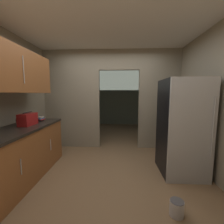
{
  "coord_description": "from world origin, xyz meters",
  "views": [
    {
      "loc": [
        0.21,
        -2.43,
        1.45
      ],
      "look_at": [
        0.06,
        0.71,
        1.07
      ],
      "focal_mm": 23.74,
      "sensor_mm": 36.0,
      "label": 1
    }
  ],
  "objects_px": {
    "paint_can": "(177,208)",
    "boombox": "(28,119)",
    "refrigerator": "(182,127)",
    "book_stack": "(40,119)"
  },
  "relations": [
    {
      "from": "paint_can",
      "to": "boombox",
      "type": "bearing_deg",
      "value": 159.24
    },
    {
      "from": "refrigerator",
      "to": "boombox",
      "type": "distance_m",
      "value": 2.78
    },
    {
      "from": "refrigerator",
      "to": "boombox",
      "type": "relative_size",
      "value": 4.77
    },
    {
      "from": "paint_can",
      "to": "book_stack",
      "type": "bearing_deg",
      "value": 150.55
    },
    {
      "from": "boombox",
      "to": "paint_can",
      "type": "xyz_separation_m",
      "value": [
        2.33,
        -0.88,
        -0.91
      ]
    },
    {
      "from": "boombox",
      "to": "refrigerator",
      "type": "bearing_deg",
      "value": 2.92
    },
    {
      "from": "book_stack",
      "to": "paint_can",
      "type": "height_order",
      "value": "book_stack"
    },
    {
      "from": "boombox",
      "to": "paint_can",
      "type": "distance_m",
      "value": 2.65
    },
    {
      "from": "refrigerator",
      "to": "book_stack",
      "type": "bearing_deg",
      "value": 173.9
    },
    {
      "from": "boombox",
      "to": "book_stack",
      "type": "height_order",
      "value": "boombox"
    }
  ]
}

